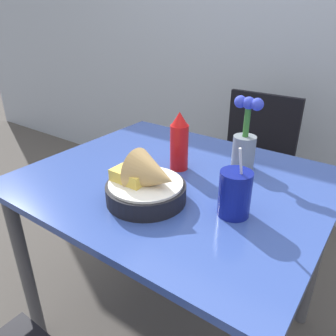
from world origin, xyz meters
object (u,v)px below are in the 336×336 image
object	(u,v)px
food_basket	(148,185)
ketchup_bottle	(179,142)
drink_cup	(235,195)
chair_far_window	(253,161)
flower_vase	(245,141)

from	to	relation	value
food_basket	ketchup_bottle	distance (m)	0.26
drink_cup	ketchup_bottle	bearing A→B (deg)	151.54
chair_far_window	food_basket	distance (m)	1.03
ketchup_bottle	drink_cup	bearing A→B (deg)	-28.46
ketchup_bottle	drink_cup	distance (m)	0.34
ketchup_bottle	chair_far_window	bearing A→B (deg)	88.91
ketchup_bottle	flower_vase	world-z (taller)	flower_vase
drink_cup	chair_far_window	bearing A→B (deg)	107.50
ketchup_bottle	flower_vase	xyz separation A→B (m)	(0.19, 0.14, 0.00)
chair_far_window	ketchup_bottle	world-z (taller)	ketchup_bottle
drink_cup	flower_vase	size ratio (longest dim) A/B	0.82
flower_vase	food_basket	bearing A→B (deg)	-109.09
food_basket	flower_vase	world-z (taller)	flower_vase
ketchup_bottle	drink_cup	size ratio (longest dim) A/B	0.99
food_basket	drink_cup	world-z (taller)	drink_cup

